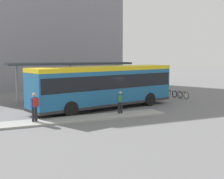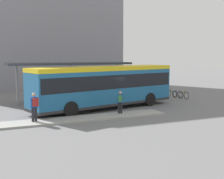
# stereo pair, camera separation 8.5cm
# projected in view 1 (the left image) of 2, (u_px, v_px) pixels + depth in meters

# --- Properties ---
(ground_plane) EXTENTS (120.00, 120.00, 0.00)m
(ground_plane) POSITION_uv_depth(u_px,v_px,m) (105.00, 109.00, 24.48)
(ground_plane) COLOR slate
(curb_island) EXTENTS (11.45, 1.80, 0.12)m
(curb_island) POSITION_uv_depth(u_px,v_px,m) (85.00, 118.00, 20.49)
(curb_island) COLOR #9E9E99
(curb_island) RESTS_ON ground_plane
(city_bus) EXTENTS (12.46, 5.34, 3.32)m
(city_bus) POSITION_uv_depth(u_px,v_px,m) (105.00, 84.00, 24.27)
(city_bus) COLOR #1E6093
(city_bus) RESTS_ON ground_plane
(pedestrian_waiting) EXTENTS (0.48, 0.53, 1.78)m
(pedestrian_waiting) POSITION_uv_depth(u_px,v_px,m) (35.00, 105.00, 19.10)
(pedestrian_waiting) COLOR #232328
(pedestrian_waiting) RESTS_ON curb_island
(pedestrian_companion) EXTENTS (0.47, 0.50, 1.58)m
(pedestrian_companion) POSITION_uv_depth(u_px,v_px,m) (120.00, 101.00, 21.74)
(pedestrian_companion) COLOR #232328
(pedestrian_companion) RESTS_ON curb_island
(bicycle_yellow) EXTENTS (0.48, 1.71, 0.74)m
(bicycle_yellow) POSITION_uv_depth(u_px,v_px,m) (183.00, 95.00, 30.08)
(bicycle_yellow) COLOR black
(bicycle_yellow) RESTS_ON ground_plane
(bicycle_blue) EXTENTS (0.48, 1.59, 0.69)m
(bicycle_blue) POSITION_uv_depth(u_px,v_px,m) (178.00, 94.00, 30.66)
(bicycle_blue) COLOR black
(bicycle_blue) RESTS_ON ground_plane
(bicycle_green) EXTENTS (0.48, 1.55, 0.67)m
(bicycle_green) POSITION_uv_depth(u_px,v_px,m) (171.00, 94.00, 31.17)
(bicycle_green) COLOR black
(bicycle_green) RESTS_ON ground_plane
(station_shelter) EXTENTS (10.95, 2.81, 3.53)m
(station_shelter) POSITION_uv_depth(u_px,v_px,m) (70.00, 64.00, 27.74)
(station_shelter) COLOR #383D47
(station_shelter) RESTS_ON ground_plane
(potted_planter_near_shelter) EXTENTS (0.75, 0.75, 1.20)m
(potted_planter_near_shelter) POSITION_uv_depth(u_px,v_px,m) (89.00, 97.00, 26.45)
(potted_planter_near_shelter) COLOR slate
(potted_planter_near_shelter) RESTS_ON ground_plane
(station_building) EXTENTS (22.23, 10.28, 19.56)m
(station_building) POSITION_uv_depth(u_px,v_px,m) (32.00, 13.00, 41.76)
(station_building) COLOR gray
(station_building) RESTS_ON ground_plane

